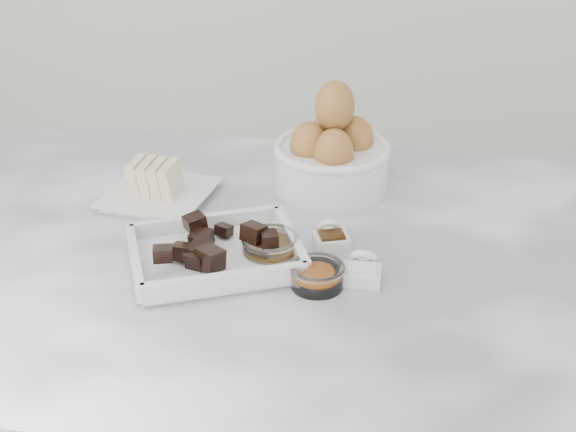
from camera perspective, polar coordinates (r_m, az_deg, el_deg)
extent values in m
cube|color=silver|center=(1.16, -1.19, -3.23)|extent=(1.20, 0.80, 0.04)
cube|color=white|center=(1.12, -5.17, -3.12)|extent=(0.27, 0.24, 0.01)
cube|color=white|center=(1.31, -9.14, 1.39)|extent=(0.16, 0.16, 0.01)
cube|color=white|center=(1.30, -9.16, 1.67)|extent=(0.18, 0.18, 0.00)
cylinder|color=white|center=(1.28, 3.88, 2.15)|extent=(0.09, 0.09, 0.05)
cylinder|color=white|center=(1.27, 3.91, 2.99)|extent=(0.07, 0.07, 0.01)
cylinder|color=white|center=(1.32, 3.11, 3.45)|extent=(0.19, 0.19, 0.07)
torus|color=white|center=(1.30, 3.15, 4.82)|extent=(0.19, 0.19, 0.02)
ellipsoid|color=#B07638|center=(1.30, 4.88, 5.16)|extent=(0.06, 0.06, 0.08)
ellipsoid|color=#B07638|center=(1.30, 1.44, 5.18)|extent=(0.06, 0.06, 0.08)
ellipsoid|color=#B07638|center=(1.33, 3.51, 5.79)|extent=(0.06, 0.06, 0.08)
ellipsoid|color=#B07638|center=(1.26, 2.68, 4.49)|extent=(0.06, 0.06, 0.08)
ellipsoid|color=#B07638|center=(1.28, 3.35, 7.82)|extent=(0.06, 0.06, 0.08)
cylinder|color=white|center=(1.12, -1.28, -2.30)|extent=(0.08, 0.08, 0.03)
torus|color=white|center=(1.12, -1.29, -1.62)|extent=(0.08, 0.08, 0.01)
cylinder|color=orange|center=(1.13, -1.28, -2.53)|extent=(0.06, 0.06, 0.01)
cylinder|color=white|center=(1.07, 2.09, -4.33)|extent=(0.07, 0.07, 0.03)
torus|color=white|center=(1.06, 2.10, -3.70)|extent=(0.07, 0.07, 0.01)
ellipsoid|color=orange|center=(1.06, 2.09, -4.28)|extent=(0.05, 0.05, 0.02)
cube|color=white|center=(1.16, 3.11, -1.81)|extent=(0.06, 0.05, 0.02)
cube|color=black|center=(1.15, 3.12, -1.35)|extent=(0.04, 0.04, 0.00)
torus|color=white|center=(1.17, 2.84, -0.76)|extent=(0.04, 0.04, 0.04)
cube|color=white|center=(1.08, 5.25, -4.22)|extent=(0.05, 0.04, 0.02)
cube|color=white|center=(1.08, 5.27, -3.71)|extent=(0.04, 0.03, 0.00)
torus|color=white|center=(1.10, 5.38, -2.98)|extent=(0.04, 0.03, 0.04)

